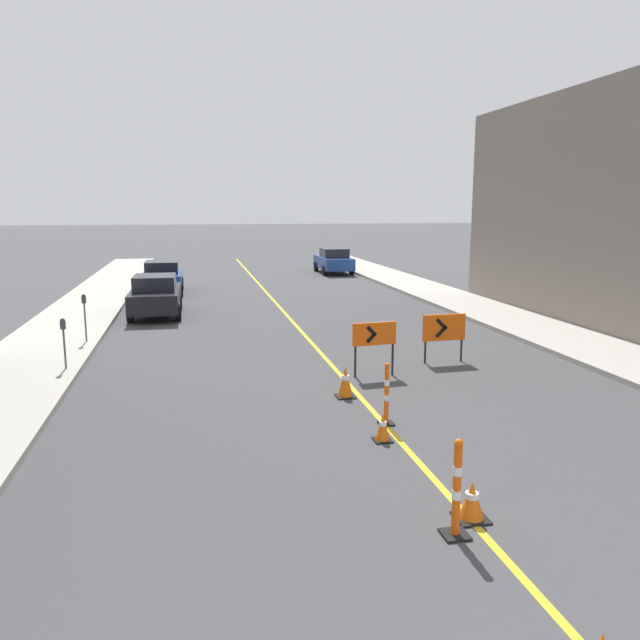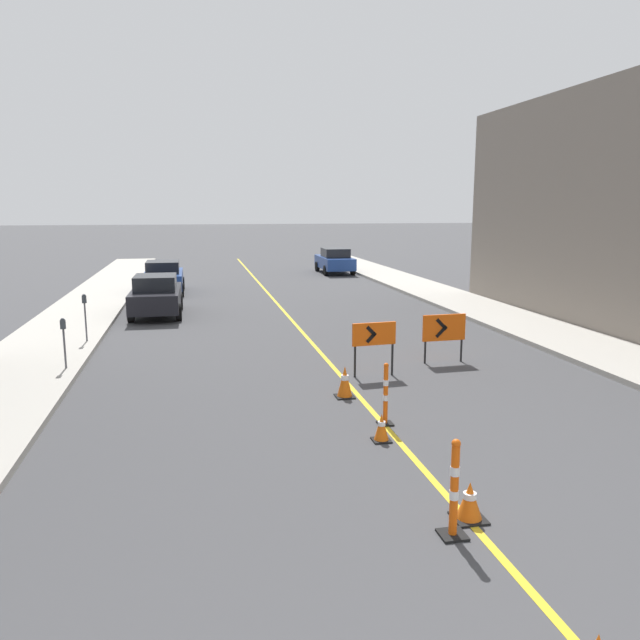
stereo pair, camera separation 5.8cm
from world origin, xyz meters
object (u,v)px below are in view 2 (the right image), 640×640
at_px(parking_meter_near_curb, 85,308).
at_px(arrow_barricade_primary, 374,337).
at_px(delineator_post_front, 454,494).
at_px(parked_car_curb_mid, 163,277).
at_px(parked_car_curb_near, 156,295).
at_px(parked_car_curb_far, 335,261).
at_px(parking_meter_far_curb, 63,333).
at_px(traffic_cone_second, 470,501).
at_px(traffic_cone_third, 382,428).
at_px(delineator_post_rear, 386,398).
at_px(arrow_barricade_secondary, 444,329).
at_px(traffic_cone_fourth, 345,382).

bearing_deg(parking_meter_near_curb, arrow_barricade_primary, -33.82).
bearing_deg(delineator_post_front, parked_car_curb_mid, 100.78).
bearing_deg(delineator_post_front, parked_car_curb_near, 104.55).
relative_size(parked_car_curb_far, parking_meter_far_curb, 3.35).
xyz_separation_m(traffic_cone_second, traffic_cone_third, (-0.32, 2.99, -0.01)).
relative_size(traffic_cone_third, delineator_post_rear, 0.42).
relative_size(delineator_post_rear, arrow_barricade_secondary, 0.93).
bearing_deg(parked_car_curb_mid, parked_car_curb_near, -90.04).
relative_size(traffic_cone_third, parking_meter_far_curb, 0.40).
relative_size(traffic_cone_second, traffic_cone_third, 1.04).
relative_size(arrow_barricade_secondary, parked_car_curb_near, 0.31).
relative_size(parked_car_curb_near, parked_car_curb_far, 1.00).
relative_size(arrow_barricade_secondary, parked_car_curb_mid, 0.31).
height_order(traffic_cone_fourth, parked_car_curb_far, parked_car_curb_far).
relative_size(delineator_post_front, parked_car_curb_mid, 0.31).
bearing_deg(traffic_cone_third, parked_car_curb_far, 78.86).
bearing_deg(parking_meter_far_curb, traffic_cone_third, -42.99).
bearing_deg(traffic_cone_third, parked_car_curb_near, 108.02).
relative_size(parked_car_curb_mid, parking_meter_near_curb, 2.97).
xyz_separation_m(arrow_barricade_primary, parked_car_curb_mid, (-5.77, 16.55, -0.20)).
xyz_separation_m(parked_car_curb_near, parking_meter_near_curb, (-1.81, -5.06, 0.36)).
bearing_deg(delineator_post_rear, traffic_cone_third, -111.80).
bearing_deg(delineator_post_front, parking_meter_far_curb, 124.28).
height_order(parked_car_curb_mid, parked_car_curb_far, same).
distance_m(arrow_barricade_secondary, parked_car_curb_near, 12.19).
relative_size(delineator_post_rear, arrow_barricade_primary, 0.91).
bearing_deg(traffic_cone_second, parked_car_curb_mid, 101.86).
bearing_deg(parked_car_curb_far, delineator_post_rear, -100.21).
distance_m(traffic_cone_fourth, parked_car_curb_mid, 18.69).
xyz_separation_m(traffic_cone_fourth, delineator_post_rear, (0.35, -1.88, 0.19)).
bearing_deg(traffic_cone_second, delineator_post_rear, 89.88).
xyz_separation_m(arrow_barricade_secondary, parking_meter_near_curb, (-9.83, 4.11, 0.24)).
distance_m(arrow_barricade_primary, parked_car_curb_mid, 17.52).
height_order(traffic_cone_second, parked_car_curb_mid, parked_car_curb_mid).
relative_size(arrow_barricade_secondary, parked_car_curb_far, 0.31).
distance_m(arrow_barricade_primary, parked_car_curb_near, 11.68).
bearing_deg(parking_meter_far_curb, delineator_post_front, -55.72).
xyz_separation_m(delineator_post_front, parking_meter_far_curb, (-6.41, 9.41, 0.48)).
xyz_separation_m(traffic_cone_fourth, arrow_barricade_primary, (1.12, 1.55, 0.65)).
bearing_deg(parking_meter_far_curb, traffic_cone_second, -53.02).
relative_size(traffic_cone_third, delineator_post_front, 0.39).
distance_m(traffic_cone_second, traffic_cone_fourth, 5.70).
relative_size(delineator_post_rear, parked_car_curb_far, 0.29).
height_order(arrow_barricade_primary, parked_car_curb_far, parked_car_curb_far).
relative_size(traffic_cone_third, parking_meter_near_curb, 0.36).
bearing_deg(arrow_barricade_secondary, parking_meter_near_curb, 154.75).
bearing_deg(arrow_barricade_primary, parked_car_curb_mid, 104.05).
bearing_deg(parked_car_curb_near, traffic_cone_third, -71.26).
xyz_separation_m(traffic_cone_second, parked_car_curb_far, (5.23, 31.18, 0.54)).
bearing_deg(traffic_cone_third, arrow_barricade_primary, 75.55).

